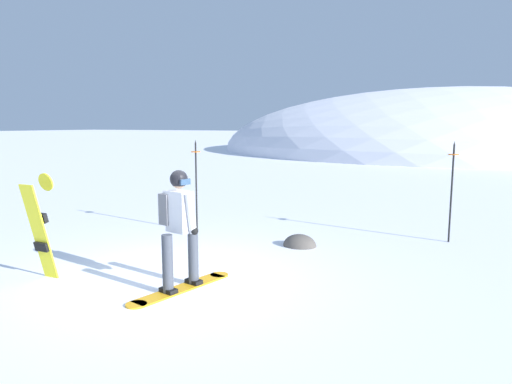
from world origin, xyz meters
name	(u,v)px	position (x,y,z in m)	size (l,w,h in m)	color
ground_plane	(170,279)	(0.00, 0.00, 0.00)	(300.00, 300.00, 0.00)	white
ridge_peak_main	(444,151)	(1.21, 39.20, 0.00)	(39.60, 35.64, 10.92)	white
snowboarder_main	(179,226)	(0.40, -0.29, 0.92)	(0.67, 1.80, 1.71)	orange
spare_snowboard	(40,227)	(-1.70, -0.86, 0.82)	(0.28, 0.40, 1.62)	yellow
piste_marker_near	(452,185)	(3.70, 4.29, 1.15)	(0.20, 0.20, 2.02)	black
piste_marker_far	(196,180)	(-1.38, 2.91, 1.15)	(0.20, 0.20, 2.01)	black
rock_dark	(300,246)	(1.11, 2.70, 0.00)	(0.65, 0.56, 0.46)	#4C4742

